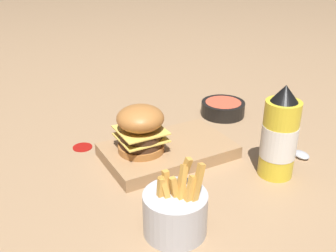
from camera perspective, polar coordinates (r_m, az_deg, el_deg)
The scene contains 8 objects.
ground_plane at distance 0.92m, azimuth -2.50°, elevation -4.82°, with size 6.00×6.00×0.00m, color #9E7A56.
serving_board at distance 0.93m, azimuth 0.00°, elevation -3.62°, with size 0.30×0.18×0.03m.
burger at distance 0.87m, azimuth -3.86°, elevation -0.51°, with size 0.11×0.11×0.11m.
ketchup_bottle at distance 0.86m, azimuth 15.87°, elevation -1.45°, with size 0.08×0.08×0.21m.
fries_basket at distance 0.69m, azimuth 1.06°, elevation -12.35°, with size 0.11×0.11×0.14m.
side_bowl at distance 1.15m, azimuth 7.98°, elevation 2.60°, with size 0.13×0.13×0.04m.
spoon at distance 0.99m, azimuth 18.09°, elevation -3.53°, with size 0.03×0.15×0.01m.
ketchup_puddle at distance 0.99m, azimuth -12.31°, elevation -2.98°, with size 0.05×0.05×0.00m.
Camera 1 is at (0.35, 0.72, 0.47)m, focal length 42.00 mm.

